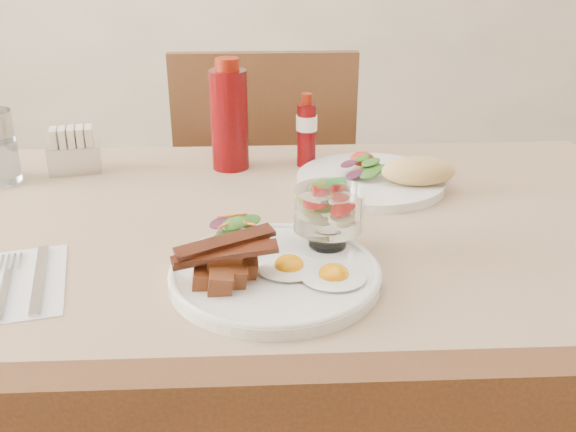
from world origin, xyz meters
The scene contains 12 objects.
table centered at (0.00, 0.00, 0.66)m, with size 1.33×0.88×0.75m.
chair_far centered at (0.00, 0.66, 0.52)m, with size 0.42×0.42×0.93m.
main_plate centered at (0.01, -0.13, 0.76)m, with size 0.28×0.28×0.02m, color white.
fried_eggs centered at (0.05, -0.15, 0.77)m, with size 0.15×0.12×0.02m.
bacon_potato_pile centered at (-0.06, -0.16, 0.79)m, with size 0.14×0.09×0.05m.
side_salad centered at (-0.05, -0.06, 0.79)m, with size 0.09×0.08×0.04m.
fruit_cup centered at (0.08, -0.06, 0.82)m, with size 0.10×0.10×0.10m.
second_plate centered at (0.21, 0.20, 0.77)m, with size 0.28×0.27×0.07m.
ketchup_bottle centered at (-0.07, 0.31, 0.85)m, with size 0.08×0.08×0.21m.
hot_sauce_bottle centered at (0.08, 0.31, 0.82)m, with size 0.05×0.05×0.14m.
sugar_caddy centered at (-0.36, 0.30, 0.79)m, with size 0.10×0.07×0.09m.
napkin_cutlery centered at (-0.33, -0.13, 0.75)m, with size 0.15×0.21×0.01m.
Camera 1 is at (-0.01, -0.87, 1.18)m, focal length 40.00 mm.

